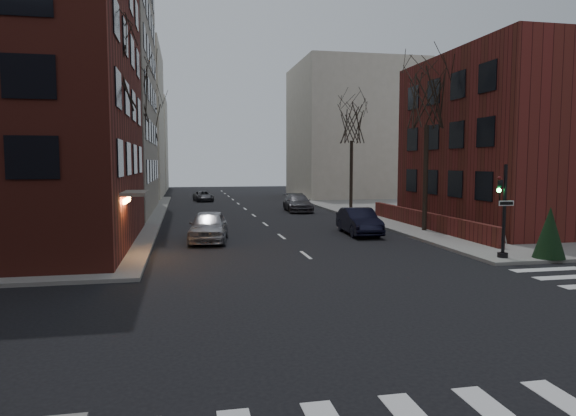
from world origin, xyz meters
The scene contains 22 objects.
ground centered at (0.00, 0.00, 0.00)m, with size 160.00×160.00×0.00m, color black.
sidewalk_far_right centered at (29.00, 30.00, 0.07)m, with size 44.00×44.00×0.15m, color gray.
building_left_tan centered at (-17.00, 34.00, 14.00)m, with size 18.00×18.00×28.00m, color gray.
building_right_brick centered at (16.50, 19.00, 5.50)m, with size 12.00×14.00×11.00m, color maroon.
low_wall_right centered at (9.30, 19.00, 0.65)m, with size 0.35×16.00×1.00m, color maroon.
building_distant_la centered at (-15.00, 55.00, 9.00)m, with size 14.00×16.00×18.00m, color beige.
building_distant_ra centered at (15.00, 50.00, 8.00)m, with size 14.00×14.00×16.00m, color beige.
building_distant_lb centered at (-13.00, 72.00, 7.00)m, with size 10.00×12.00×14.00m, color beige.
traffic_signal centered at (7.94, 8.99, 1.91)m, with size 0.76×0.44×4.00m.
tree_left_a centered at (-8.80, 14.00, 8.47)m, with size 4.18×4.18×10.26m.
tree_left_b centered at (-8.80, 26.00, 8.91)m, with size 4.40×4.40×10.80m.
tree_left_c centered at (-8.80, 40.00, 8.03)m, with size 3.96×3.96×9.72m.
tree_right_a centered at (8.80, 18.00, 8.03)m, with size 3.96×3.96×9.72m.
tree_right_b centered at (8.80, 32.00, 7.59)m, with size 3.74×3.74×9.18m.
streetlamp_near centered at (-8.20, 22.00, 4.24)m, with size 0.36×0.36×6.28m.
streetlamp_far centered at (-8.20, 42.00, 4.24)m, with size 0.36×0.36×6.28m.
parked_sedan centered at (4.63, 17.95, 0.78)m, with size 1.64×4.71×1.55m, color black.
car_lane_silver centered at (-4.16, 17.05, 0.82)m, with size 1.95×4.84×1.65m, color #A3A4A9.
car_lane_gray centered at (4.18, 32.57, 0.74)m, with size 2.08×5.13×1.49m, color #444449.
car_lane_far centered at (-3.40, 46.10, 0.56)m, with size 1.85×4.02×1.12m, color #424248.
sandwich_board centered at (10.30, 12.50, 0.55)m, with size 0.35×0.50×0.80m, color white.
evergreen_shrub centered at (9.86, 8.50, 1.25)m, with size 1.32×1.32×2.20m, color black.
Camera 1 is at (-5.39, -10.55, 4.22)m, focal length 32.00 mm.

